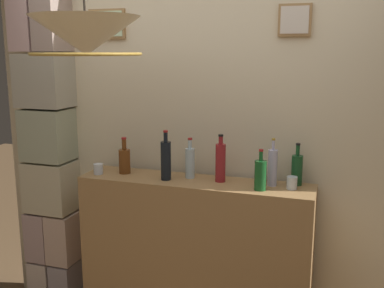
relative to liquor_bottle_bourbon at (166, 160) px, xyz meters
name	(u,v)px	position (x,y,z in m)	size (l,w,h in m)	color
panelled_rear_partition	(205,126)	(0.18, 0.28, 0.18)	(3.16, 0.15, 2.78)	beige
stone_pillar	(50,134)	(-0.97, 0.14, 0.08)	(0.37, 0.32, 2.71)	beige
bar_shelf_unit	(194,263)	(0.18, 0.03, -0.70)	(1.52, 0.33, 1.14)	#9E7547
liquor_bottle_bourbon	(166,160)	(0.00, 0.00, 0.00)	(0.07, 0.07, 0.32)	black
liquor_bottle_vermouth	(273,167)	(0.67, 0.08, -0.01)	(0.06, 0.06, 0.30)	silver
liquor_bottle_scotch	(297,169)	(0.81, 0.15, -0.03)	(0.07, 0.07, 0.26)	#174A24
liquor_bottle_whiskey	(190,162)	(0.13, 0.09, -0.03)	(0.06, 0.06, 0.27)	silver
liquor_bottle_mezcal	(220,162)	(0.34, 0.07, 0.00)	(0.06, 0.06, 0.30)	maroon
liquor_bottle_tequila	(260,175)	(0.62, -0.03, -0.04)	(0.07, 0.07, 0.25)	#175524
liquor_bottle_rye	(125,160)	(-0.33, 0.06, -0.04)	(0.08, 0.08, 0.25)	brown
glass_tumbler_rocks	(292,183)	(0.79, 0.05, -0.09)	(0.06, 0.06, 0.08)	silver
glass_tumbler_highball	(98,169)	(-0.48, -0.02, -0.10)	(0.06, 0.06, 0.07)	silver
glass_tumbler_shot	(261,175)	(0.59, 0.15, -0.09)	(0.06, 0.06, 0.09)	silver
pendant_lamp	(86,37)	(-0.19, -0.59, 0.75)	(0.56, 0.56, 0.51)	#EFE5C6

